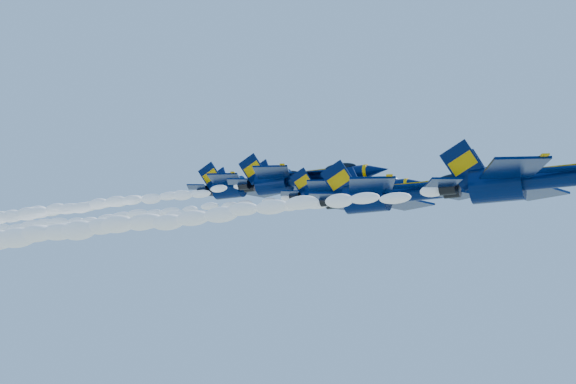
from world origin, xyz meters
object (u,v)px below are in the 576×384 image
at_px(jet_fifth, 254,184).
at_px(jet_lead, 547,177).
at_px(jet_third, 348,190).
at_px(jet_second, 406,192).
at_px(jet_fourth, 302,178).

bearing_deg(jet_fifth, jet_lead, -35.76).
height_order(jet_third, jet_fifth, jet_fifth).
bearing_deg(jet_fifth, jet_second, -35.62).
bearing_deg(jet_second, jet_lead, -36.04).
distance_m(jet_fourth, jet_fifth, 12.85).
height_order(jet_second, jet_fifth, jet_fifth).
relative_size(jet_second, jet_fifth, 1.00).
distance_m(jet_second, jet_third, 15.53).
distance_m(jet_second, jet_fourth, 21.79).
xyz_separation_m(jet_lead, jet_fourth, (-30.54, 22.71, 8.19)).
xyz_separation_m(jet_third, jet_fourth, (-6.53, 1.46, 2.45)).
bearing_deg(jet_third, jet_lead, -41.52).
bearing_deg(jet_third, jet_fifth, 153.92).
height_order(jet_lead, jet_third, jet_third).
relative_size(jet_second, jet_third, 1.18).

